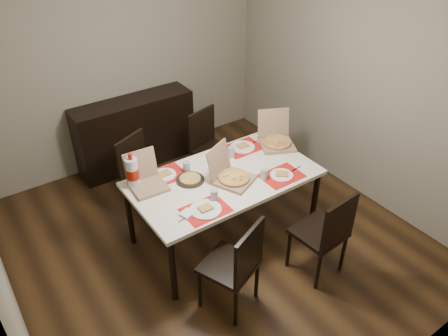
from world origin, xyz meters
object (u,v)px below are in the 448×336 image
Objects in this scene: dining_table at (224,182)px; chair_far_right at (209,145)px; sideboard at (135,133)px; pizza_box_center at (231,176)px; chair_near_right at (326,232)px; dip_bowl at (220,165)px; chair_far_left at (142,173)px; chair_near_left at (236,264)px; soda_bottle at (133,173)px.

chair_far_right is at bearing 65.29° from dining_table.
sideboard is at bearing 122.16° from chair_far_right.
chair_far_right is 1.94× the size of pizza_box_center.
chair_far_right is at bearing -57.84° from sideboard.
chair_near_right is 1.21m from dip_bowl.
dining_table is 0.99m from chair_far_left.
chair_far_right is (-0.03, 1.87, 0.00)m from chair_near_right.
chair_near_left reaches higher than dip_bowl.
dip_bowl reaches higher than dining_table.
sideboard is at bearing 97.27° from dip_bowl.
pizza_box_center is at bearing -29.28° from soda_bottle.
chair_near_left is 1.64m from chair_far_left.
chair_far_left is 0.68m from soda_bottle.
sideboard reaches higher than dip_bowl.
dining_table is at bearing -114.71° from chair_far_right.
soda_bottle is (-0.86, 0.18, 0.13)m from dip_bowl.
chair_near_left is 1.14m from dip_bowl.
dip_bowl is at bearing 77.43° from pizza_box_center.
chair_near_right is 1.94× the size of pizza_box_center.
pizza_box_center is (0.15, -1.88, 0.35)m from sideboard.
pizza_box_center reaches higher than chair_far_left.
chair_far_left is (-0.50, 0.83, -0.17)m from dining_table.
chair_near_left is 1.00× the size of chair_far_left.
soda_bottle is (-0.80, 0.45, 0.10)m from pizza_box_center.
chair_near_right is 1.87m from chair_far_right.
dining_table is 1.94× the size of chair_far_right.
chair_far_left and chair_far_right have the same top height.
pizza_box_center is (0.46, 0.71, 0.29)m from chair_near_left.
chair_far_left is at bearing 92.19° from chair_near_left.
chair_near_right is (0.58, -2.74, 0.06)m from sideboard.
dip_bowl is at bearing -11.98° from soda_bottle.
chair_far_right is 1.12m from pizza_box_center.
pizza_box_center reaches higher than dip_bowl.
chair_near_left is 0.90m from chair_near_right.
soda_bottle is (-0.65, -1.43, 0.45)m from sideboard.
pizza_box_center is 3.74× the size of dip_bowl.
chair_near_right is 1.00× the size of chair_far_left.
soda_bottle is at bearing 155.43° from dining_table.
chair_far_left is at bearing 120.91° from dining_table.
dining_table is at bearing 61.54° from chair_near_left.
chair_far_right is at bearing 68.18° from pizza_box_center.
dining_table is 1.94× the size of chair_near_left.
sideboard is 1.64m from soda_bottle.
soda_bottle is (-1.23, 1.31, 0.39)m from chair_near_right.
chair_near_left is 7.28× the size of dip_bowl.
pizza_box_center is at bearing -78.52° from dining_table.
pizza_box_center is 1.35× the size of soda_bottle.
chair_far_left reaches higher than dining_table.
sideboard is 1.61× the size of chair_near_left.
dip_bowl is at bearing 108.45° from chair_near_right.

